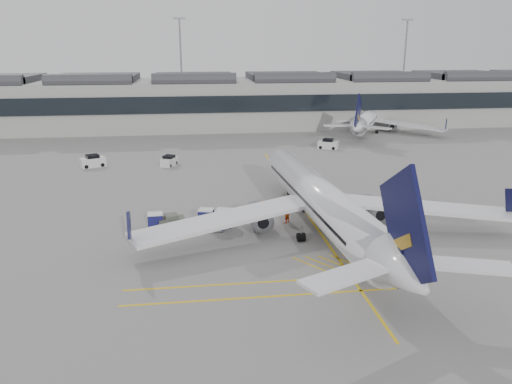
{
  "coord_description": "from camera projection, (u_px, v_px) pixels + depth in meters",
  "views": [
    {
      "loc": [
        -3.03,
        -47.19,
        19.01
      ],
      "look_at": [
        3.51,
        2.87,
        4.0
      ],
      "focal_mm": 35.0,
      "sensor_mm": 36.0,
      "label": 1
    }
  ],
  "objects": [
    {
      "name": "baggage_cart_b",
      "position": [
        206.0,
        216.0,
        54.36
      ],
      "size": [
        1.99,
        1.77,
        1.78
      ],
      "rotation": [
        0.0,
        0.0,
        -0.25
      ],
      "color": "gray",
      "rests_on": "ground"
    },
    {
      "name": "pushback_tug",
      "position": [
        172.0,
        222.0,
        53.44
      ],
      "size": [
        3.02,
        2.14,
        1.56
      ],
      "rotation": [
        0.0,
        0.0,
        0.17
      ],
      "color": "#484B40",
      "rests_on": "ground"
    },
    {
      "name": "service_van_mid",
      "position": [
        169.0,
        161.0,
        81.0
      ],
      "size": [
        2.87,
        3.69,
        1.7
      ],
      "rotation": [
        0.0,
        0.0,
        1.15
      ],
      "color": "silver",
      "rests_on": "ground"
    },
    {
      "name": "baggage_cart_d",
      "position": [
        155.0,
        221.0,
        53.13
      ],
      "size": [
        1.71,
        1.43,
        1.75
      ],
      "rotation": [
        0.0,
        0.0,
        0.04
      ],
      "color": "gray",
      "rests_on": "ground"
    },
    {
      "name": "safety_cone_nose",
      "position": [
        278.0,
        173.0,
        75.5
      ],
      "size": [
        0.34,
        0.34,
        0.48
      ],
      "primitive_type": "cone",
      "color": "#F24C0A",
      "rests_on": "ground"
    },
    {
      "name": "terminal",
      "position": [
        203.0,
        101.0,
        117.26
      ],
      "size": [
        200.0,
        20.45,
        12.4
      ],
      "color": "#9E9E99",
      "rests_on": "ground"
    },
    {
      "name": "safety_cone_engine",
      "position": [
        323.0,
        212.0,
        57.94
      ],
      "size": [
        0.34,
        0.34,
        0.47
      ],
      "primitive_type": "cone",
      "color": "#F24C0A",
      "rests_on": "ground"
    },
    {
      "name": "apron_markings",
      "position": [
        301.0,
        205.0,
        61.4
      ],
      "size": [
        0.25,
        60.0,
        0.01
      ],
      "primitive_type": "cube",
      "color": "gold",
      "rests_on": "ground"
    },
    {
      "name": "ramp_agent_a",
      "position": [
        263.0,
        208.0,
        57.4
      ],
      "size": [
        0.76,
        0.74,
        1.76
      ],
      "primitive_type": "imported",
      "rotation": [
        0.0,
        0.0,
        0.73
      ],
      "color": "#FF660D",
      "rests_on": "ground"
    },
    {
      "name": "ground",
      "position": [
        225.0,
        239.0,
        50.65
      ],
      "size": [
        220.0,
        220.0,
        0.0
      ],
      "primitive_type": "plane",
      "color": "gray",
      "rests_on": "ground"
    },
    {
      "name": "airliner_main",
      "position": [
        322.0,
        202.0,
        51.49
      ],
      "size": [
        39.56,
        43.32,
        11.51
      ],
      "rotation": [
        0.0,
        0.0,
        0.06
      ],
      "color": "silver",
      "rests_on": "ground"
    },
    {
      "name": "service_van_right",
      "position": [
        328.0,
        144.0,
        94.12
      ],
      "size": [
        4.09,
        3.32,
        1.88
      ],
      "rotation": [
        0.0,
        0.0,
        -0.48
      ],
      "color": "silver",
      "rests_on": "ground"
    },
    {
      "name": "airliner_far",
      "position": [
        368.0,
        119.0,
        111.88
      ],
      "size": [
        30.69,
        33.86,
        9.87
      ],
      "rotation": [
        0.0,
        0.0,
        -0.48
      ],
      "color": "silver",
      "rests_on": "ground"
    },
    {
      "name": "baggage_cart_c",
      "position": [
        224.0,
        217.0,
        53.87
      ],
      "size": [
        2.18,
        1.96,
        1.92
      ],
      "rotation": [
        0.0,
        0.0,
        -0.29
      ],
      "color": "gray",
      "rests_on": "ground"
    },
    {
      "name": "service_van_left",
      "position": [
        93.0,
        161.0,
        80.26
      ],
      "size": [
        4.26,
        3.29,
        1.96
      ],
      "rotation": [
        0.0,
        0.0,
        0.42
      ],
      "color": "silver",
      "rests_on": "ground"
    },
    {
      "name": "ramp_agent_b",
      "position": [
        286.0,
        214.0,
        55.03
      ],
      "size": [
        1.22,
        1.19,
        1.98
      ],
      "primitive_type": "imported",
      "rotation": [
        0.0,
        0.0,
        3.84
      ],
      "color": "#F2500C",
      "rests_on": "ground"
    },
    {
      "name": "baggage_cart_a",
      "position": [
        218.0,
        223.0,
        52.71
      ],
      "size": [
        1.84,
        1.67,
        1.61
      ],
      "rotation": [
        0.0,
        0.0,
        -0.32
      ],
      "color": "gray",
      "rests_on": "ground"
    },
    {
      "name": "light_masts",
      "position": [
        194.0,
        62.0,
        128.05
      ],
      "size": [
        113.0,
        0.6,
        25.45
      ],
      "color": "slate",
      "rests_on": "ground"
    },
    {
      "name": "belt_loader",
      "position": [
        311.0,
        203.0,
        59.93
      ],
      "size": [
        5.47,
        3.16,
        2.17
      ],
      "rotation": [
        0.0,
        0.0,
        0.34
      ],
      "color": "#BAB6B0",
      "rests_on": "ground"
    }
  ]
}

